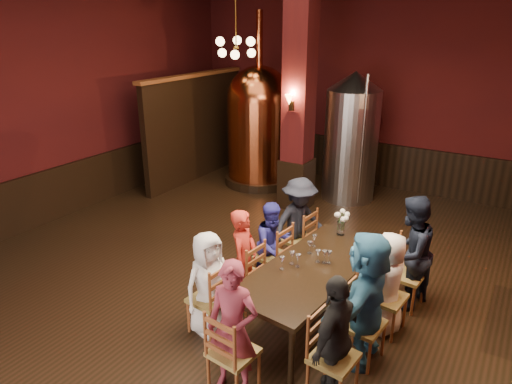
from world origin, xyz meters
The scene contains 37 objects.
room centered at (0.00, 0.00, 2.25)m, with size 10.00×10.02×4.50m.
wainscot_back centered at (0.00, 4.96, 0.50)m, with size 7.90×0.08×1.00m, color black.
wainscot_left centered at (-3.96, 0.00, 0.50)m, with size 0.08×9.90×1.00m, color black.
column centered at (-0.30, 2.80, 2.25)m, with size 0.58×0.58×4.50m, color #450F0E.
partition centered at (-3.20, 3.20, 1.20)m, with size 0.22×3.50×2.40m, color black.
pendant_cluster centered at (-1.80, 2.90, 3.10)m, with size 0.90×0.90×1.70m, color #A57226, non-canonical shape.
sconce_column centered at (-0.30, 2.50, 2.20)m, with size 0.20×0.20×0.36m, color black, non-canonical shape.
dining_table centered at (1.60, -0.47, 0.69)m, with size 1.24×2.49×0.75m.
chair_0 centered at (0.65, -1.38, 0.46)m, with size 0.46×0.46×0.92m, color brown, non-canonical shape.
person_0 centered at (0.65, -1.38, 0.66)m, with size 0.65×0.42×1.33m, color white.
chair_1 centered at (0.72, -0.71, 0.46)m, with size 0.46×0.46×0.92m, color brown, non-canonical shape.
person_1 centered at (0.72, -0.71, 0.69)m, with size 0.51×0.33×1.39m, color red.
chair_2 centered at (0.79, -0.05, 0.46)m, with size 0.46×0.46×0.92m, color brown, non-canonical shape.
person_2 centered at (0.79, -0.05, 0.64)m, with size 0.62×0.30×1.27m, color #2C2B91.
chair_3 centered at (0.86, 0.61, 0.46)m, with size 0.46×0.46×0.92m, color brown, non-canonical shape.
person_3 centered at (0.86, 0.61, 0.73)m, with size 0.94×0.54×1.45m, color black.
chair_4 centered at (2.34, -1.55, 0.46)m, with size 0.46×0.46×0.92m, color brown, non-canonical shape.
person_4 centered at (2.34, -1.55, 0.69)m, with size 0.81×0.34×1.39m, color black.
chair_5 centered at (2.41, -0.88, 0.46)m, with size 0.46×0.46×0.92m, color brown, non-canonical shape.
person_5 centered at (2.41, -0.88, 0.79)m, with size 1.46×0.47×1.58m, color teal.
chair_6 centered at (2.48, -0.23, 0.46)m, with size 0.46×0.46×0.92m, color brown, non-canonical shape.
person_6 centered at (2.48, -0.23, 0.65)m, with size 0.64×0.41×1.30m, color white.
chair_7 centered at (2.55, 0.44, 0.46)m, with size 0.46×0.46×0.92m, color brown, non-canonical shape.
person_7 centered at (2.55, 0.44, 0.78)m, with size 0.76×0.37×1.56m, color black.
chair_8 centered at (1.44, -2.01, 0.46)m, with size 0.46×0.46×0.92m, color brown, non-canonical shape.
person_8 centered at (1.44, -2.01, 0.74)m, with size 0.54×0.35×1.48m, color #923042.
copper_kettle centered at (-1.71, 3.66, 1.39)m, with size 1.62×1.62×3.82m.
steel_vessel centered at (0.43, 3.81, 1.34)m, with size 1.32×1.32×2.68m.
rose_vase centered at (1.55, 0.54, 1.00)m, with size 0.22×0.22×0.38m.
wine_glass_0 centered at (1.31, -0.75, 0.83)m, with size 0.07×0.07×0.17m, color white, non-canonical shape.
wine_glass_1 centered at (1.74, -0.31, 0.83)m, with size 0.07×0.07×0.17m, color white, non-canonical shape.
wine_glass_2 centered at (1.39, 0.01, 0.83)m, with size 0.07×0.07×0.17m, color white, non-canonical shape.
wine_glass_3 centered at (1.44, -0.59, 0.83)m, with size 0.07×0.07×0.17m, color white, non-canonical shape.
wine_glass_4 centered at (1.42, -0.20, 0.83)m, with size 0.07×0.07×0.17m, color white, non-canonical shape.
wine_glass_5 centered at (1.61, -0.36, 0.83)m, with size 0.07×0.07×0.17m, color white, non-canonical shape.
wine_glass_6 centered at (1.69, -0.33, 0.83)m, with size 0.07×0.07×0.17m, color white, non-canonical shape.
wine_glass_7 centered at (1.35, -0.57, 0.83)m, with size 0.07×0.07×0.17m, color white, non-canonical shape.
Camera 1 is at (3.62, -5.09, 3.62)m, focal length 32.00 mm.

